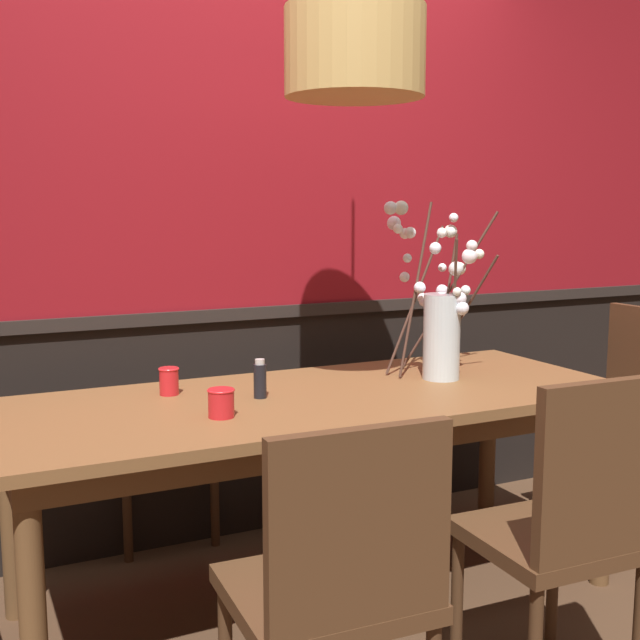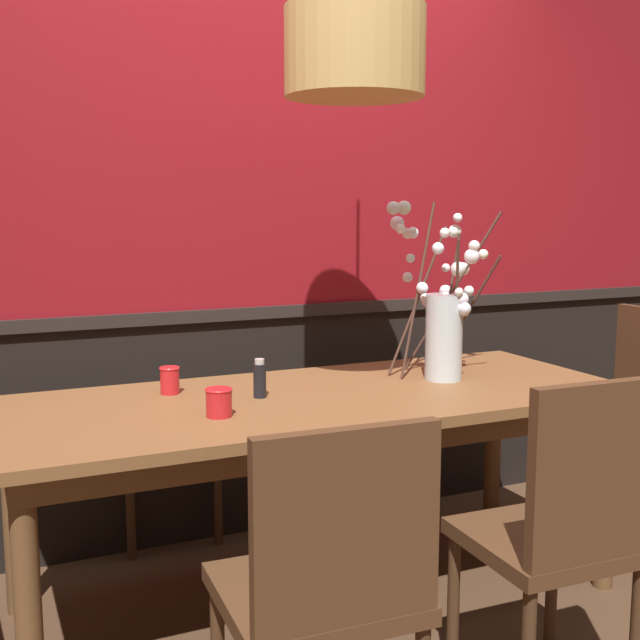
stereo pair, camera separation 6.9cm
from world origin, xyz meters
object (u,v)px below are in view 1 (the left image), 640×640
chair_head_east_end (626,407)px  condiment_bottle (260,380)px  dining_table (320,416)px  pendant_lamp (355,53)px  candle_holder_nearer_edge (169,381)px  chair_far_side_left (156,409)px  chair_near_side_right (567,525)px  chair_far_side_right (295,394)px  chair_near_side_left (337,583)px  candle_holder_nearer_center (221,403)px  vase_with_blossoms (440,318)px

chair_head_east_end → condiment_bottle: (-1.67, 0.01, 0.28)m
dining_table → pendant_lamp: bearing=-33.3°
chair_head_east_end → candle_holder_nearer_edge: 1.96m
chair_far_side_left → condiment_bottle: bearing=-78.4°
candle_holder_nearer_edge → pendant_lamp: size_ratio=0.10×
chair_near_side_right → chair_far_side_right: chair_far_side_right is taller
pendant_lamp → chair_far_side_right: bearing=78.9°
chair_near_side_left → condiment_bottle: 0.96m
chair_far_side_left → pendant_lamp: pendant_lamp is taller
chair_far_side_left → chair_head_east_end: size_ratio=1.00×
chair_near_side_right → condiment_bottle: chair_near_side_right is taller
chair_far_side_right → candle_holder_nearer_center: size_ratio=11.09×
candle_holder_nearer_edge → pendant_lamp: 1.24m
chair_near_side_right → candle_holder_nearer_edge: bearing=126.8°
candle_holder_nearer_center → chair_head_east_end: bearing=5.2°
chair_far_side_right → pendant_lamp: 1.60m
chair_head_east_end → condiment_bottle: 1.69m
chair_head_east_end → condiment_bottle: size_ratio=7.20×
chair_near_side_right → pendant_lamp: (-0.23, 0.78, 1.33)m
condiment_bottle → chair_far_side_right: bearing=59.0°
chair_near_side_left → vase_with_blossoms: 1.36m
chair_near_side_left → vase_with_blossoms: vase_with_blossoms is taller
chair_far_side_left → pendant_lamp: size_ratio=0.99×
chair_far_side_left → chair_near_side_left: (-0.01, -1.70, -0.01)m
candle_holder_nearer_center → chair_far_side_right: bearing=55.3°
candle_holder_nearer_center → pendant_lamp: pendant_lamp is taller
chair_near_side_left → condiment_bottle: size_ratio=7.00×
chair_near_side_right → vase_with_blossoms: 1.02m
chair_far_side_right → vase_with_blossoms: vase_with_blossoms is taller
chair_far_side_left → pendant_lamp: 1.66m
chair_near_side_left → vase_with_blossoms: size_ratio=1.40×
pendant_lamp → candle_holder_nearer_center: bearing=-170.9°
vase_with_blossoms → candle_holder_nearer_edge: 1.02m
chair_far_side_left → condiment_bottle: (0.16, -0.79, 0.27)m
chair_head_east_end → candle_holder_nearer_center: chair_head_east_end is taller
vase_with_blossoms → chair_near_side_left: bearing=-134.2°
vase_with_blossoms → candle_holder_nearer_center: (-0.92, -0.20, -0.18)m
chair_near_side_left → chair_far_side_right: chair_far_side_right is taller
vase_with_blossoms → pendant_lamp: pendant_lamp is taller
chair_near_side_left → vase_with_blossoms: bearing=45.8°
dining_table → vase_with_blossoms: vase_with_blossoms is taller
vase_with_blossoms → candle_holder_nearer_edge: size_ratio=7.03×
chair_near_side_left → condiment_bottle: bearing=79.5°
chair_far_side_right → chair_far_side_left: bearing=179.2°
chair_far_side_left → candle_holder_nearer_edge: bearing=-99.2°
chair_far_side_right → chair_head_east_end: bearing=-33.6°
vase_with_blossoms → condiment_bottle: 0.74m
chair_far_side_right → dining_table: bearing=-108.0°
vase_with_blossoms → chair_near_side_right: bearing=-102.3°
chair_near_side_right → chair_far_side_right: size_ratio=0.97×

